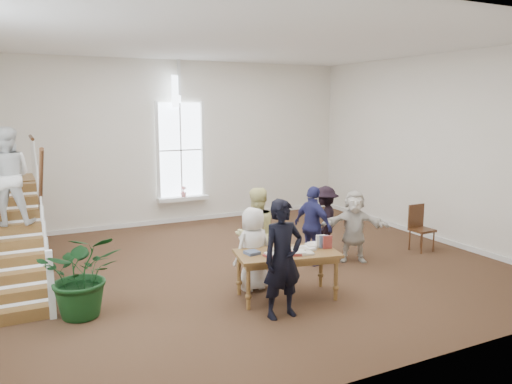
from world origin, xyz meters
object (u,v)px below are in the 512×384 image
police_officer (283,259)px  woman_cluster_a (313,226)px  woman_cluster_c (354,226)px  side_chair (419,225)px  elderly_woman (253,249)px  floor_plant (83,274)px  woman_cluster_b (325,221)px  person_yellow (256,234)px  library_table (288,256)px

police_officer → woman_cluster_a: size_ratio=1.13×
woman_cluster_c → side_chair: 1.88m
elderly_woman → side_chair: bearing=177.6°
police_officer → floor_plant: police_officer is taller
woman_cluster_c → floor_plant: woman_cluster_c is taller
police_officer → woman_cluster_b: size_ratio=1.21×
side_chair → floor_plant: bearing=-178.5°
woman_cluster_a → woman_cluster_c: woman_cluster_a is taller
side_chair → person_yellow: bearing=179.1°
elderly_woman → side_chair: 4.54m
woman_cluster_b → floor_plant: bearing=-38.6°
elderly_woman → person_yellow: 0.60m
elderly_woman → floor_plant: (-2.89, 0.15, -0.07)m
woman_cluster_c → floor_plant: 5.54m
person_yellow → woman_cluster_c: bearing=173.8°
library_table → floor_plant: (-3.26, 0.75, -0.05)m
woman_cluster_b → side_chair: size_ratio=1.47×
person_yellow → woman_cluster_a: (1.43, 0.24, -0.06)m
library_table → police_officer: (-0.46, -0.65, 0.21)m
person_yellow → side_chair: size_ratio=1.68×
floor_plant → woman_cluster_b: bearing=11.3°
side_chair → woman_cluster_b: bearing=162.2°
woman_cluster_b → person_yellow: bearing=-31.2°
police_officer → library_table: bearing=51.6°
person_yellow → woman_cluster_a: 1.46m
woman_cluster_c → police_officer: bearing=-116.3°
elderly_woman → side_chair: size_ratio=1.44×
woman_cluster_c → elderly_woman: bearing=-138.0°
person_yellow → woman_cluster_b: (2.03, 0.69, -0.11)m
library_table → side_chair: (4.14, 1.17, -0.14)m
woman_cluster_a → side_chair: size_ratio=1.58×
person_yellow → side_chair: bearing=173.7°
floor_plant → side_chair: bearing=3.2°
library_table → police_officer: police_officer is taller
library_table → woman_cluster_b: woman_cluster_b is taller
police_officer → elderly_woman: 1.27m
police_officer → woman_cluster_c: police_officer is taller
floor_plant → police_officer: bearing=-26.5°
woman_cluster_c → person_yellow: bearing=-148.6°
elderly_woman → person_yellow: person_yellow is taller
woman_cluster_a → woman_cluster_b: bearing=-68.5°
police_officer → floor_plant: (-2.79, 1.40, -0.26)m
elderly_woman → person_yellow: size_ratio=0.85×
woman_cluster_b → woman_cluster_c: bearing=64.9°
police_officer → floor_plant: bearing=150.8°
elderly_woman → woman_cluster_a: bearing=-166.4°
floor_plant → elderly_woman: bearing=-2.9°
floor_plant → library_table: bearing=-12.9°
woman_cluster_b → woman_cluster_c: size_ratio=1.01×
elderly_woman → woman_cluster_a: 1.89m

